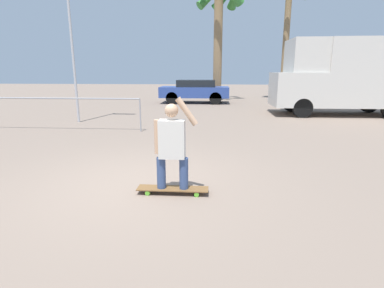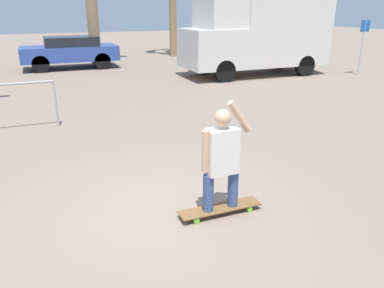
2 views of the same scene
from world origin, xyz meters
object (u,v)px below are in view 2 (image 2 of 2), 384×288
(person_skateboarder, at_px, (222,156))
(camper_van, at_px, (259,30))
(parked_car_blue, at_px, (70,51))
(street_sign, at_px, (363,40))
(skateboard, at_px, (220,208))

(person_skateboarder, distance_m, camper_van, 11.32)
(parked_car_blue, relative_size, street_sign, 1.94)
(camper_van, relative_size, parked_car_blue, 1.40)
(camper_van, relative_size, street_sign, 2.72)
(skateboard, relative_size, street_sign, 0.53)
(camper_van, bearing_deg, street_sign, -22.89)
(skateboard, xyz_separation_m, street_sign, (10.12, 7.76, 1.31))
(skateboard, bearing_deg, person_skateboarder, 180.00)
(person_skateboarder, height_order, camper_van, camper_van)
(camper_van, xyz_separation_m, parked_car_blue, (-6.85, 4.63, -0.98))
(skateboard, height_order, street_sign, street_sign)
(camper_van, height_order, street_sign, camper_van)
(person_skateboarder, distance_m, street_sign, 12.76)
(skateboard, relative_size, camper_van, 0.20)
(camper_van, bearing_deg, skateboard, -123.75)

